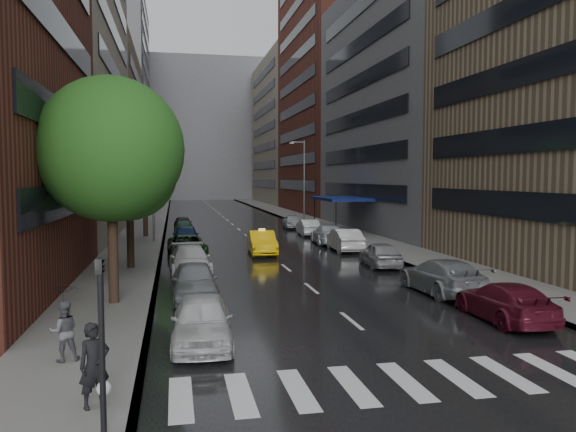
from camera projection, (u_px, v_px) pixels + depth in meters
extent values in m
plane|color=gray|center=(394.00, 356.00, 16.24)|extent=(220.00, 220.00, 0.00)
cube|color=black|center=(229.00, 221.00, 65.12)|extent=(14.00, 140.00, 0.01)
cube|color=gray|center=(149.00, 222.00, 63.33)|extent=(4.00, 140.00, 0.15)
cube|color=gray|center=(304.00, 220.00, 66.90)|extent=(4.00, 140.00, 0.15)
cube|color=silver|center=(181.00, 398.00, 13.07)|extent=(0.55, 2.80, 0.01)
cube|color=silver|center=(240.00, 394.00, 13.35)|extent=(0.55, 2.80, 0.01)
cube|color=silver|center=(298.00, 389.00, 13.63)|extent=(0.55, 2.80, 0.01)
cube|color=silver|center=(353.00, 385.00, 13.91)|extent=(0.55, 2.80, 0.01)
cube|color=silver|center=(406.00, 381.00, 14.18)|extent=(0.55, 2.80, 0.01)
cube|color=silver|center=(457.00, 377.00, 14.46)|extent=(0.55, 2.80, 0.01)
cube|color=silver|center=(506.00, 373.00, 14.74)|extent=(0.55, 2.80, 0.01)
cube|color=silver|center=(553.00, 370.00, 15.02)|extent=(0.55, 2.80, 0.01)
cube|color=gray|center=(65.00, 36.00, 47.27)|extent=(8.00, 28.00, 34.00)
cube|color=#937A5B|center=(106.00, 133.00, 75.07)|extent=(8.00, 28.00, 22.00)
cube|color=slate|center=(124.00, 102.00, 103.84)|extent=(8.00, 32.00, 38.00)
cube|color=slate|center=(399.00, 105.00, 53.57)|extent=(8.00, 28.00, 24.00)
cube|color=maroon|center=(323.00, 87.00, 80.53)|extent=(8.00, 28.00, 36.00)
cube|color=gray|center=(283.00, 132.00, 110.14)|extent=(8.00, 32.00, 28.00)
cube|color=slate|center=(200.00, 130.00, 130.48)|extent=(40.00, 14.00, 32.00)
cylinder|color=#382619|center=(113.00, 244.00, 22.27)|extent=(0.40, 0.40, 5.00)
sphere|color=#1E5116|center=(111.00, 149.00, 22.01)|extent=(5.72, 5.72, 5.72)
cylinder|color=#382619|center=(130.00, 226.00, 31.03)|extent=(0.40, 0.40, 4.86)
sphere|color=#1E5116|center=(129.00, 160.00, 30.78)|extent=(5.56, 5.56, 5.56)
cylinder|color=#382619|center=(145.00, 209.00, 47.31)|extent=(0.40, 0.40, 4.91)
sphere|color=#1E5116|center=(145.00, 165.00, 47.05)|extent=(5.61, 5.61, 5.61)
imported|color=yellow|center=(262.00, 243.00, 37.41)|extent=(1.88, 4.84, 1.57)
imported|color=silver|center=(202.00, 320.00, 17.22)|extent=(2.02, 4.59, 1.54)
imported|color=slate|center=(194.00, 281.00, 23.55)|extent=(1.91, 4.67, 1.58)
imported|color=silver|center=(190.00, 260.00, 29.92)|extent=(2.27, 5.18, 1.48)
imported|color=#173217|center=(187.00, 246.00, 36.53)|extent=(2.68, 5.17, 1.39)
imported|color=#0D1C3F|center=(186.00, 236.00, 41.48)|extent=(2.01, 4.72, 1.59)
imported|color=#1A3B28|center=(184.00, 228.00, 48.78)|extent=(1.86, 4.22, 1.41)
imported|color=black|center=(183.00, 223.00, 53.87)|extent=(1.84, 4.16, 1.39)
imported|color=#581122|center=(505.00, 302.00, 20.10)|extent=(2.20, 4.95, 1.41)
imported|color=gray|center=(442.00, 276.00, 24.84)|extent=(2.32, 5.42, 1.56)
imported|color=#949499|center=(380.00, 254.00, 32.29)|extent=(2.11, 4.44, 1.46)
imported|color=silver|center=(344.00, 240.00, 39.11)|extent=(1.82, 4.84, 1.58)
imported|color=silver|center=(328.00, 234.00, 43.25)|extent=(2.56, 5.37, 1.51)
imported|color=silver|center=(308.00, 227.00, 49.69)|extent=(1.72, 4.39, 1.42)
imported|color=#9FA5A8|center=(292.00, 221.00, 56.49)|extent=(2.08, 4.32, 1.42)
imported|color=black|center=(94.00, 365.00, 12.17)|extent=(0.81, 0.71, 1.87)
sphere|color=white|center=(104.00, 388.00, 12.15)|extent=(0.32, 0.32, 0.32)
imported|color=#525157|center=(64.00, 331.00, 15.26)|extent=(0.94, 0.81, 1.66)
imported|color=black|center=(63.00, 301.00, 15.20)|extent=(0.96, 0.98, 0.88)
cylinder|color=black|center=(102.00, 353.00, 10.89)|extent=(0.12, 0.12, 3.20)
imported|color=black|center=(100.00, 282.00, 10.79)|extent=(0.18, 0.15, 0.90)
cylinder|color=gray|center=(153.00, 184.00, 43.70)|extent=(0.18, 0.18, 9.00)
cube|color=gray|center=(171.00, 130.00, 43.68)|extent=(0.50, 0.22, 0.16)
cylinder|color=gray|center=(304.00, 182.00, 61.46)|extent=(0.18, 0.18, 9.00)
cube|color=gray|center=(292.00, 143.00, 60.89)|extent=(0.50, 0.22, 0.16)
cube|color=navy|center=(341.00, 199.00, 52.02)|extent=(4.00, 8.00, 0.25)
cylinder|color=black|center=(336.00, 218.00, 48.09)|extent=(0.12, 0.12, 3.00)
cylinder|color=black|center=(314.00, 212.00, 55.52)|extent=(0.12, 0.12, 3.00)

